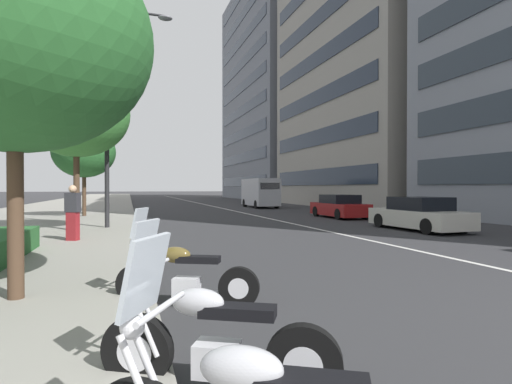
# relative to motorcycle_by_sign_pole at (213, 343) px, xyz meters

# --- Properties ---
(sidewalk_right_plaza) EXTENTS (160.00, 9.91, 0.15)m
(sidewalk_right_plaza) POSITION_rel_motorcycle_by_sign_pole_xyz_m (28.14, 5.26, -0.37)
(sidewalk_right_plaza) COLOR gray
(sidewalk_right_plaza) RESTS_ON ground
(lane_centre_stripe) EXTENTS (110.00, 0.16, 0.01)m
(lane_centre_stripe) POSITION_rel_motorcycle_by_sign_pole_xyz_m (33.14, -7.02, -0.44)
(lane_centre_stripe) COLOR silver
(lane_centre_stripe) RESTS_ON ground
(motorcycle_by_sign_pole) EXTENTS (1.09, 1.92, 1.48)m
(motorcycle_by_sign_pole) POSITION_rel_motorcycle_by_sign_pole_xyz_m (0.00, 0.00, 0.00)
(motorcycle_by_sign_pole) COLOR black
(motorcycle_by_sign_pole) RESTS_ON ground
(motorcycle_far_end_row) EXTENTS (1.06, 2.03, 1.46)m
(motorcycle_far_end_row) POSITION_rel_motorcycle_by_sign_pole_xyz_m (2.65, -0.10, -0.01)
(motorcycle_far_end_row) COLOR black
(motorcycle_far_end_row) RESTS_ON ground
(car_far_down_avenue) EXTENTS (4.49, 1.93, 1.38)m
(car_far_down_avenue) POSITION_rel_motorcycle_by_sign_pole_xyz_m (10.48, -10.84, 0.20)
(car_far_down_avenue) COLOR beige
(car_far_down_avenue) RESTS_ON ground
(car_approaching_light) EXTENTS (4.32, 1.88, 1.36)m
(car_approaching_light) POSITION_rel_motorcycle_by_sign_pole_xyz_m (17.64, -11.16, 0.19)
(car_approaching_light) COLOR maroon
(car_approaching_light) RESTS_ON ground
(delivery_van_ahead) EXTENTS (5.52, 2.10, 2.56)m
(delivery_van_ahead) POSITION_rel_motorcycle_by_sign_pole_xyz_m (30.64, -10.54, 0.93)
(delivery_van_ahead) COLOR #B7B7BC
(delivery_van_ahead) RESTS_ON ground
(street_lamp_with_banners) EXTENTS (1.26, 2.73, 8.98)m
(street_lamp_with_banners) POSITION_rel_motorcycle_by_sign_pole_xyz_m (14.06, 1.13, 4.98)
(street_lamp_with_banners) COLOR #232326
(street_lamp_with_banners) RESTS_ON sidewalk_right_plaza
(street_tree_far_plaza) EXTENTS (3.93, 3.93, 5.46)m
(street_tree_far_plaza) POSITION_rel_motorcycle_by_sign_pole_xyz_m (3.25, 2.25, 3.50)
(street_tree_far_plaza) COLOR #473323
(street_tree_far_plaza) RESTS_ON sidewalk_right_plaza
(street_tree_mid_sidewalk) EXTENTS (3.89, 3.89, 6.08)m
(street_tree_mid_sidewalk) POSITION_rel_motorcycle_by_sign_pole_xyz_m (13.06, 2.53, 4.13)
(street_tree_mid_sidewalk) COLOR #473323
(street_tree_mid_sidewalk) RESTS_ON sidewalk_right_plaza
(street_tree_by_lamp_post) EXTENTS (3.48, 3.48, 5.16)m
(street_tree_by_lamp_post) POSITION_rel_motorcycle_by_sign_pole_xyz_m (21.59, 3.09, 3.38)
(street_tree_by_lamp_post) COLOR #473323
(street_tree_by_lamp_post) RESTS_ON sidewalk_right_plaza
(pedestrian_on_plaza) EXTENTS (0.40, 0.47, 1.70)m
(pedestrian_on_plaza) POSITION_rel_motorcycle_by_sign_pole_xyz_m (10.05, 2.30, 0.57)
(pedestrian_on_plaza) COLOR maroon
(pedestrian_on_plaza) RESTS_ON sidewalk_right_plaza
(office_tower_far_left_down_avenue) EXTENTS (21.48, 16.70, 34.62)m
(office_tower_far_left_down_avenue) POSITION_rel_motorcycle_by_sign_pole_xyz_m (30.95, -24.63, 16.87)
(office_tower_far_left_down_avenue) COLOR gray
(office_tower_far_left_down_avenue) RESTS_ON ground
(office_tower_mid_left) EXTENTS (26.70, 14.42, 34.29)m
(office_tower_mid_left) POSITION_rel_motorcycle_by_sign_pole_xyz_m (57.60, -23.49, 16.71)
(office_tower_mid_left) COLOR slate
(office_tower_mid_left) RESTS_ON ground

